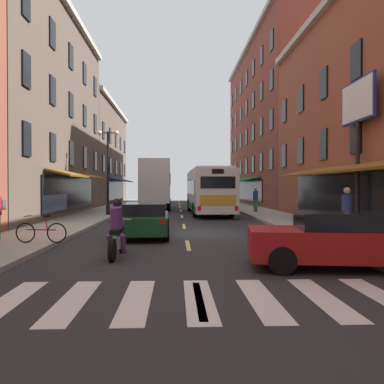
# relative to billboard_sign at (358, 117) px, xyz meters

# --- Properties ---
(ground_plane) EXTENTS (34.80, 80.00, 0.10)m
(ground_plane) POSITION_rel_billboard_sign_xyz_m (-7.05, 0.84, -4.90)
(ground_plane) COLOR #28282B
(lane_centre_dashes) EXTENTS (0.14, 73.90, 0.01)m
(lane_centre_dashes) POSITION_rel_billboard_sign_xyz_m (-7.05, 0.59, -4.85)
(lane_centre_dashes) COLOR #DBCC4C
(lane_centre_dashes) RESTS_ON ground
(crosswalk_near) EXTENTS (7.10, 2.80, 0.01)m
(crosswalk_near) POSITION_rel_billboard_sign_xyz_m (-7.05, -9.16, -4.85)
(crosswalk_near) COLOR silver
(crosswalk_near) RESTS_ON ground
(sidewalk_left) EXTENTS (3.00, 80.00, 0.14)m
(sidewalk_left) POSITION_rel_billboard_sign_xyz_m (-12.95, 0.84, -4.78)
(sidewalk_left) COLOR #A39E93
(sidewalk_left) RESTS_ON ground
(sidewalk_right) EXTENTS (3.00, 80.00, 0.14)m
(sidewalk_right) POSITION_rel_billboard_sign_xyz_m (-1.15, 0.84, -4.78)
(sidewalk_right) COLOR #A39E93
(sidewalk_right) RESTS_ON ground
(billboard_sign) EXTENTS (0.40, 2.85, 6.22)m
(billboard_sign) POSITION_rel_billboard_sign_xyz_m (0.00, 0.00, 0.00)
(billboard_sign) COLOR black
(billboard_sign) RESTS_ON sidewalk_right
(transit_bus) EXTENTS (2.79, 11.28, 3.23)m
(transit_bus) POSITION_rel_billboard_sign_xyz_m (-5.10, 12.80, -3.16)
(transit_bus) COLOR silver
(transit_bus) RESTS_ON ground
(box_truck) EXTENTS (2.54, 7.56, 4.15)m
(box_truck) POSITION_rel_billboard_sign_xyz_m (-9.14, 17.83, -2.72)
(box_truck) COLOR #B21E19
(box_truck) RESTS_ON ground
(sedan_near) EXTENTS (2.00, 4.56, 1.32)m
(sedan_near) POSITION_rel_billboard_sign_xyz_m (-9.28, 28.58, -4.17)
(sedan_near) COLOR maroon
(sedan_near) RESTS_ON ground
(sedan_mid) EXTENTS (4.61, 2.40, 1.37)m
(sedan_mid) POSITION_rel_billboard_sign_xyz_m (-3.43, -6.68, -4.14)
(sedan_mid) COLOR maroon
(sedan_mid) RESTS_ON ground
(sedan_far) EXTENTS (1.94, 4.58, 1.33)m
(sedan_far) POSITION_rel_billboard_sign_xyz_m (-8.66, -0.20, -4.17)
(sedan_far) COLOR #144723
(sedan_far) RESTS_ON ground
(motorcycle_rider) EXTENTS (0.62, 2.07, 1.66)m
(motorcycle_rider) POSITION_rel_billboard_sign_xyz_m (-9.10, -4.91, -4.14)
(motorcycle_rider) COLOR black
(motorcycle_rider) RESTS_ON ground
(bicycle_near) EXTENTS (1.71, 0.48, 0.91)m
(bicycle_near) POSITION_rel_billboard_sign_xyz_m (-11.86, -2.91, -4.35)
(bicycle_near) COLOR black
(bicycle_near) RESTS_ON sidewalk_left
(pedestrian_mid) EXTENTS (0.36, 0.36, 1.78)m
(pedestrian_mid) POSITION_rel_billboard_sign_xyz_m (-1.61, 12.98, -3.79)
(pedestrian_mid) COLOR #33663F
(pedestrian_mid) RESTS_ON sidewalk_right
(pedestrian_far) EXTENTS (0.36, 0.36, 1.82)m
(pedestrian_far) POSITION_rel_billboard_sign_xyz_m (-1.47, -2.41, -3.77)
(pedestrian_far) COLOR #66387F
(pedestrian_far) RESTS_ON sidewalk_right
(street_lamp_twin) EXTENTS (1.42, 0.32, 5.52)m
(street_lamp_twin) POSITION_rel_billboard_sign_xyz_m (-11.90, 10.31, -1.66)
(street_lamp_twin) COLOR black
(street_lamp_twin) RESTS_ON sidewalk_left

